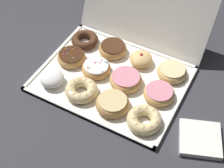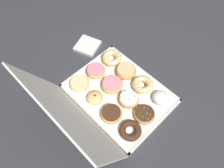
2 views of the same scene
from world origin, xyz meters
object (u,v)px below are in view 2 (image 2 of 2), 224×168
Objects in this scene: glazed_ring_donut_2 at (126,71)px; sprinkle_donut_4 at (144,114)px; chocolate_frosted_donut_9 at (111,114)px; napkin_stack at (87,46)px; cruller_donut_1 at (142,84)px; chocolate_cake_ring_donut_8 at (130,130)px; donut_box at (119,93)px; sprinkle_donut_5 at (129,99)px; glazed_ring_donut_11 at (79,83)px; powdered_filled_donut_0 at (161,98)px; jelly_filled_donut_10 at (95,98)px; pink_frosted_donut_7 at (96,70)px; pink_frosted_donut_6 at (111,85)px; cruller_donut_3 at (112,58)px.

glazed_ring_donut_2 is 0.27m from sprinkle_donut_4.
napkin_stack is (0.43, -0.22, -0.02)m from chocolate_frosted_donut_9.
cruller_donut_1 is at bearing -45.43° from sprinkle_donut_4.
chocolate_cake_ring_donut_8 is at bearing 159.12° from napkin_stack.
donut_box is 0.07m from sprinkle_donut_5.
napkin_stack is at bearing -49.60° from glazed_ring_donut_11.
sprinkle_donut_5 reaches higher than glazed_ring_donut_11.
powdered_filled_donut_0 is 1.00× the size of jelly_filled_donut_10.
sprinkle_donut_4 is 1.25× the size of jelly_filled_donut_10.
chocolate_frosted_donut_9 is at bearing 64.47° from powdered_filled_donut_0.
glazed_ring_donut_2 is 0.27m from chocolate_frosted_donut_9.
powdered_filled_donut_0 is at bearing -134.67° from jelly_filled_donut_10.
sprinkle_donut_5 is at bearing 46.64° from powdered_filled_donut_0.
pink_frosted_donut_6 is at bearing 177.40° from pink_frosted_donut_7.
donut_box is 4.56× the size of cruller_donut_1.
chocolate_frosted_donut_9 is 0.49m from napkin_stack.
cruller_donut_3 is (0.19, -0.13, 0.03)m from donut_box.
napkin_stack is (0.18, 0.03, -0.02)m from cruller_donut_3.
pink_frosted_donut_7 is at bearing 25.10° from cruller_donut_1.
sprinkle_donut_5 is at bearing 139.24° from glazed_ring_donut_2.
glazed_ring_donut_2 and pink_frosted_donut_6 have the same top height.
powdered_filled_donut_0 is at bearing -161.70° from pink_frosted_donut_7.
chocolate_cake_ring_donut_8 is (-0.19, 0.12, 0.02)m from donut_box.
chocolate_cake_ring_donut_8 is at bearing -179.62° from glazed_ring_donut_11.
donut_box is 0.13m from cruller_donut_1.
sprinkle_donut_5 is 0.18m from jelly_filled_donut_10.
cruller_donut_1 is at bearing -116.76° from jelly_filled_donut_10.
powdered_filled_donut_0 is 0.27m from pink_frosted_donut_6.
sprinkle_donut_5 is at bearing -135.89° from jelly_filled_donut_10.
jelly_filled_donut_10 reaches higher than chocolate_frosted_donut_9.
napkin_stack is at bearing 9.37° from cruller_donut_3.
jelly_filled_donut_10 is 0.38m from napkin_stack.
sprinkle_donut_4 is at bearing 153.34° from glazed_ring_donut_2.
jelly_filled_donut_10 is (0.12, -0.00, 0.00)m from chocolate_frosted_donut_9.
sprinkle_donut_5 is 0.17m from chocolate_cake_ring_donut_8.
jelly_filled_donut_10 is at bearing 63.24° from cruller_donut_1.
pink_frosted_donut_7 is (-0.00, 0.12, -0.00)m from cruller_donut_3.
jelly_filled_donut_10 is 0.66× the size of napkin_stack.
pink_frosted_donut_7 is 0.99× the size of glazed_ring_donut_11.
chocolate_cake_ring_donut_8 is (-0.01, 0.24, -0.01)m from powdered_filled_donut_0.
sprinkle_donut_4 is 0.24m from pink_frosted_donut_6.
glazed_ring_donut_11 is at bearing -0.34° from jelly_filled_donut_10.
chocolate_cake_ring_donut_8 is (-0.12, 0.12, -0.00)m from sprinkle_donut_5.
chocolate_cake_ring_donut_8 is (-0.24, 0.11, -0.00)m from pink_frosted_donut_6.
jelly_filled_donut_10 is at bearing 117.35° from cruller_donut_3.
jelly_filled_donut_10 is at bearing 44.11° from sprinkle_donut_5.
pink_frosted_donut_7 reaches higher than napkin_stack.
chocolate_cake_ring_donut_8 is 0.38m from glazed_ring_donut_11.
pink_frosted_donut_6 is at bearing 3.34° from sprinkle_donut_5.
cruller_donut_1 is 0.43m from napkin_stack.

